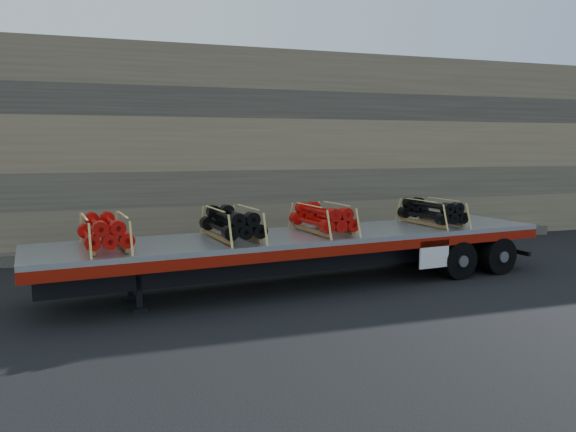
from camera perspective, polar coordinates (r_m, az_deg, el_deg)
The scene contains 7 objects.
ground at distance 15.29m, azimuth 0.85°, elevation -6.64°, with size 120.00×120.00×0.00m, color black.
rock_wall at distance 21.09m, azimuth -5.08°, elevation 6.71°, with size 44.00×3.00×7.00m, color #7A6B54.
trailer at distance 14.78m, azimuth 1.83°, elevation -4.41°, with size 13.68×2.63×1.37m, color #B2B4BA, non-canonical shape.
bundle_front at distance 13.17m, azimuth -18.15°, elevation -1.60°, with size 1.00×1.99×0.71m, color #BA0D09, non-canonical shape.
bundle_midfront at distance 13.82m, azimuth -5.73°, elevation -0.82°, with size 1.04×2.07×0.74m, color black, non-canonical shape.
bundle_midrear at distance 14.83m, azimuth 3.56°, elevation -0.29°, with size 1.01×2.02×0.72m, color #BA0D09, non-canonical shape.
bundle_rear at distance 16.82m, azimuth 14.40°, elevation 0.34°, with size 0.99×1.97×0.70m, color black, non-canonical shape.
Camera 1 is at (-4.97, -13.99, 3.63)m, focal length 35.00 mm.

